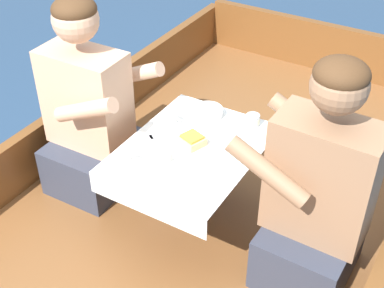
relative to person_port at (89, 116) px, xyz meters
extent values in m
plane|color=navy|center=(0.58, -0.06, -0.73)|extent=(60.00, 60.00, 0.00)
cube|color=brown|center=(0.58, -0.06, -0.57)|extent=(1.83, 3.78, 0.32)
cube|color=brown|center=(-0.31, -0.06, -0.26)|extent=(0.06, 3.78, 0.29)
cube|color=brown|center=(1.46, -0.06, -0.26)|extent=(0.06, 3.78, 0.29)
cube|color=brown|center=(0.58, 1.80, -0.24)|extent=(1.71, 0.06, 0.34)
cylinder|color=#B2B2B7|center=(0.58, 0.00, -0.20)|extent=(0.07, 0.07, 0.42)
cube|color=brown|center=(0.58, 0.00, 0.01)|extent=(0.53, 0.69, 0.02)
cube|color=white|center=(0.58, 0.00, 0.03)|extent=(0.56, 0.72, 0.00)
cube|color=white|center=(0.58, -0.36, -0.03)|extent=(0.56, 0.00, 0.10)
cube|color=white|center=(0.58, 0.36, -0.03)|extent=(0.56, 0.00, 0.10)
cube|color=#333847|center=(-0.01, 0.00, -0.28)|extent=(0.37, 0.45, 0.26)
cube|color=tan|center=(-0.01, 0.00, 0.09)|extent=(0.40, 0.23, 0.49)
sphere|color=tan|center=(-0.01, 0.00, 0.49)|extent=(0.21, 0.21, 0.21)
ellipsoid|color=#472D19|center=(-0.01, 0.00, 0.54)|extent=(0.20, 0.20, 0.11)
cylinder|color=tan|center=(0.14, 0.18, 0.18)|extent=(0.34, 0.08, 0.21)
cylinder|color=tan|center=(0.15, -0.18, 0.18)|extent=(0.34, 0.08, 0.21)
cube|color=#333847|center=(1.16, -0.01, -0.28)|extent=(0.37, 0.45, 0.26)
cube|color=#936B4C|center=(1.16, -0.01, 0.11)|extent=(0.40, 0.23, 0.51)
sphere|color=#936B4C|center=(1.16, -0.01, 0.51)|extent=(0.20, 0.20, 0.20)
ellipsoid|color=#472D19|center=(1.16, -0.01, 0.56)|extent=(0.19, 0.19, 0.11)
cylinder|color=#936B4C|center=(1.01, -0.19, 0.20)|extent=(0.34, 0.08, 0.21)
cylinder|color=#936B4C|center=(1.01, 0.17, 0.20)|extent=(0.34, 0.08, 0.21)
cylinder|color=white|center=(0.57, 0.01, 0.03)|extent=(0.18, 0.18, 0.01)
cylinder|color=white|center=(0.65, -0.20, 0.03)|extent=(0.18, 0.18, 0.01)
cube|color=#E0BC7F|center=(0.57, 0.01, 0.06)|extent=(0.12, 0.12, 0.04)
cube|color=gold|center=(0.57, 0.01, 0.08)|extent=(0.10, 0.10, 0.01)
cylinder|color=white|center=(0.50, -0.15, 0.05)|extent=(0.12, 0.12, 0.04)
cylinder|color=beige|center=(0.50, -0.15, 0.06)|extent=(0.10, 0.10, 0.02)
cylinder|color=white|center=(0.51, 0.26, 0.05)|extent=(0.14, 0.14, 0.04)
cylinder|color=beige|center=(0.51, 0.26, 0.06)|extent=(0.12, 0.12, 0.02)
cylinder|color=white|center=(0.40, 0.10, 0.06)|extent=(0.06, 0.06, 0.07)
torus|color=white|center=(0.44, 0.10, 0.06)|extent=(0.04, 0.01, 0.04)
cylinder|color=#3D2314|center=(0.40, 0.10, 0.08)|extent=(0.05, 0.05, 0.01)
cylinder|color=white|center=(0.41, -0.25, 0.06)|extent=(0.07, 0.07, 0.07)
torus|color=white|center=(0.45, -0.25, 0.06)|extent=(0.04, 0.01, 0.04)
cylinder|color=#3D2314|center=(0.41, -0.25, 0.08)|extent=(0.06, 0.06, 0.01)
cylinder|color=silver|center=(0.73, 0.30, 0.05)|extent=(0.06, 0.06, 0.05)
cylinder|color=beige|center=(0.73, 0.30, 0.05)|extent=(0.07, 0.07, 0.03)
cube|color=silver|center=(0.73, 0.11, 0.03)|extent=(0.17, 0.03, 0.00)
cube|color=silver|center=(0.69, -0.05, 0.03)|extent=(0.14, 0.12, 0.00)
ellipsoid|color=silver|center=(0.74, -0.01, 0.03)|extent=(0.04, 0.02, 0.01)
cube|color=silver|center=(0.44, -0.07, 0.03)|extent=(0.14, 0.11, 0.00)
cube|color=silver|center=(0.38, -0.03, 0.03)|extent=(0.04, 0.04, 0.00)
cube|color=silver|center=(0.64, 0.31, 0.03)|extent=(0.12, 0.13, 0.00)
cube|color=silver|center=(0.80, 0.10, 0.03)|extent=(0.03, 0.17, 0.00)
ellipsoid|color=silver|center=(0.80, 0.17, 0.03)|extent=(0.04, 0.02, 0.01)
cube|color=silver|center=(0.56, 0.15, 0.03)|extent=(0.17, 0.02, 0.00)
ellipsoid|color=silver|center=(0.49, 0.16, 0.03)|extent=(0.04, 0.02, 0.01)
camera|label=1|loc=(1.54, -1.61, 1.42)|focal=50.00mm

